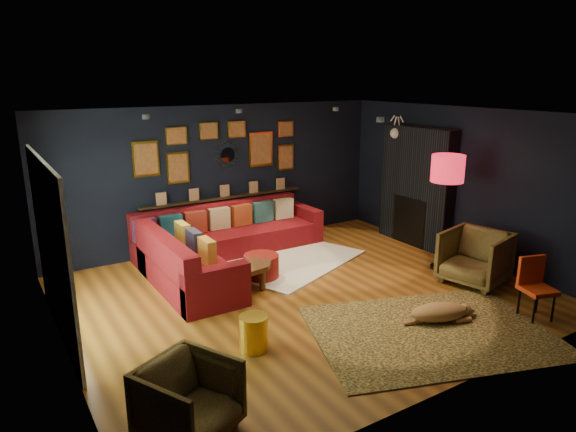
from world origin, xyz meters
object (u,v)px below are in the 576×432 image
coffee_table (250,269)px  armchair_right (475,255)px  orange_chair (535,283)px  sectional (215,247)px  armchair_left (189,397)px  dog (439,309)px  gold_stool (254,333)px  floor_lamp (447,173)px  pouf (261,266)px

coffee_table → armchair_right: armchair_right is taller
coffee_table → orange_chair: (2.77, -2.75, 0.15)m
sectional → armchair_right: size_ratio=3.76×
armchair_left → orange_chair: bearing=-28.9°
sectional → armchair_right: 4.17m
armchair_left → dog: armchair_left is taller
coffee_table → gold_stool: size_ratio=1.91×
armchair_left → floor_lamp: floor_lamp is taller
armchair_left → floor_lamp: bearing=-8.2°
orange_chair → floor_lamp: 2.21m
gold_stool → orange_chair: size_ratio=0.52×
sectional → dog: sectional is taller
sectional → orange_chair: sectional is taller
pouf → armchair_left: (-2.31, -2.85, 0.17)m
armchair_left → orange_chair: (4.72, -0.19, 0.10)m
armchair_left → floor_lamp: (5.05, 1.68, 1.23)m
orange_chair → armchair_right: bearing=93.6°
orange_chair → dog: bearing=172.6°
armchair_left → gold_stool: (1.18, 1.00, -0.17)m
armchair_right → dog: armchair_right is taller
sectional → pouf: bearing=-68.6°
armchair_right → floor_lamp: bearing=162.2°
sectional → coffee_table: sectional is taller
sectional → floor_lamp: floor_lamp is taller
pouf → gold_stool: bearing=-121.3°
orange_chair → floor_lamp: size_ratio=0.43×
floor_lamp → dog: size_ratio=1.79×
dog → sectional: bearing=134.6°
coffee_table → armchair_right: bearing=-27.3°
pouf → dog: (1.24, -2.51, -0.03)m
sectional → coffee_table: bearing=-89.3°
orange_chair → floor_lamp: floor_lamp is taller
pouf → floor_lamp: (2.74, -1.17, 1.40)m
gold_stool → dog: 2.46m
armchair_left → gold_stool: 1.55m
armchair_left → sectional: bearing=36.4°
armchair_left → armchair_right: size_ratio=0.84×
pouf → armchair_left: 3.67m
armchair_right → orange_chair: size_ratio=1.11×
sectional → orange_chair: (2.79, -3.99, 0.16)m
gold_stool → armchair_left: bearing=-139.7°
pouf → gold_stool: size_ratio=1.30×
armchair_left → armchair_right: (5.00, 0.98, 0.07)m
armchair_right → gold_stool: (-3.82, 0.02, -0.24)m
sectional → orange_chair: 4.87m
orange_chair → dog: size_ratio=0.77×
pouf → armchair_left: size_ratio=0.72×
armchair_left → dog: (3.55, 0.34, -0.20)m
sectional → armchair_left: bearing=-117.0°
pouf → gold_stool: (-1.13, -1.86, -0.00)m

